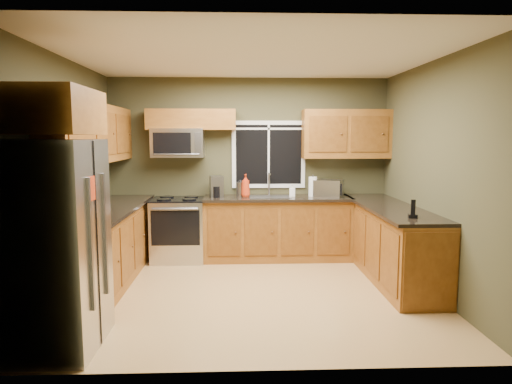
{
  "coord_description": "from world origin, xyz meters",
  "views": [
    {
      "loc": [
        -0.17,
        -5.17,
        1.83
      ],
      "look_at": [
        0.05,
        0.35,
        1.15
      ],
      "focal_mm": 32.0,
      "sensor_mm": 36.0,
      "label": 1
    }
  ],
  "objects": [
    {
      "name": "left_wall",
      "position": [
        -2.1,
        0.0,
        1.35
      ],
      "size": [
        0.0,
        3.6,
        3.6
      ],
      "primitive_type": "plane",
      "rotation": [
        1.57,
        0.0,
        1.57
      ],
      "color": "#3D3C24",
      "rests_on": "ground"
    },
    {
      "name": "toaster_oven",
      "position": [
        1.17,
        1.5,
        1.06
      ],
      "size": [
        0.48,
        0.44,
        0.25
      ],
      "color": "#B7B7BC",
      "rests_on": "countertop_back"
    },
    {
      "name": "range",
      "position": [
        -1.05,
        1.47,
        0.47
      ],
      "size": [
        0.76,
        0.69,
        0.94
      ],
      "color": "#B7B7BC",
      "rests_on": "ground"
    },
    {
      "name": "front_wall",
      "position": [
        0.0,
        -1.8,
        1.35
      ],
      "size": [
        4.2,
        0.0,
        4.2
      ],
      "primitive_type": "plane",
      "rotation": [
        -1.57,
        0.0,
        0.0
      ],
      "color": "#3D3C24",
      "rests_on": "ground"
    },
    {
      "name": "countertop_peninsula",
      "position": [
        1.78,
        0.55,
        0.92
      ],
      "size": [
        0.65,
        2.5,
        0.04
      ],
      "primitive_type": "cube",
      "color": "black",
      "rests_on": "base_cabinets_peninsula"
    },
    {
      "name": "right_wall",
      "position": [
        2.1,
        0.0,
        1.35
      ],
      "size": [
        0.0,
        3.6,
        3.6
      ],
      "primitive_type": "plane",
      "rotation": [
        1.57,
        0.0,
        -1.57
      ],
      "color": "#3D3C24",
      "rests_on": "ground"
    },
    {
      "name": "kettle",
      "position": [
        -0.13,
        1.64,
        1.05
      ],
      "size": [
        0.18,
        0.18,
        0.25
      ],
      "color": "#B7B7BC",
      "rests_on": "countertop_back"
    },
    {
      "name": "upper_cabinets_left",
      "position": [
        -1.94,
        0.48,
        1.86
      ],
      "size": [
        0.33,
        2.65,
        0.72
      ],
      "primitive_type": "cube",
      "color": "brown",
      "rests_on": "left_wall"
    },
    {
      "name": "back_wall",
      "position": [
        0.0,
        1.8,
        1.35
      ],
      "size": [
        4.2,
        0.0,
        4.2
      ],
      "primitive_type": "plane",
      "rotation": [
        1.57,
        0.0,
        0.0
      ],
      "color": "#3D3C24",
      "rests_on": "ground"
    },
    {
      "name": "refrigerator",
      "position": [
        -1.74,
        -1.3,
        0.9
      ],
      "size": [
        0.74,
        0.9,
        1.8
      ],
      "color": "#B7B7BC",
      "rests_on": "ground"
    },
    {
      "name": "upper_cabinets_back_right",
      "position": [
        1.45,
        1.64,
        1.86
      ],
      "size": [
        1.3,
        0.33,
        0.72
      ],
      "primitive_type": "cube",
      "color": "brown",
      "rests_on": "back_wall"
    },
    {
      "name": "upper_cabinet_over_fridge",
      "position": [
        -1.74,
        -1.3,
        2.03
      ],
      "size": [
        0.72,
        0.9,
        0.38
      ],
      "primitive_type": "cube",
      "color": "brown",
      "rests_on": "left_wall"
    },
    {
      "name": "floor",
      "position": [
        0.0,
        0.0,
        0.0
      ],
      "size": [
        4.2,
        4.2,
        0.0
      ],
      "primitive_type": "plane",
      "color": "#B0854D",
      "rests_on": "ground"
    },
    {
      "name": "cordless_phone",
      "position": [
        1.74,
        -0.33,
        1.0
      ],
      "size": [
        0.11,
        0.11,
        0.2
      ],
      "color": "black",
      "rests_on": "countertop_peninsula"
    },
    {
      "name": "base_cabinets_back",
      "position": [
        0.42,
        1.5,
        0.45
      ],
      "size": [
        2.17,
        0.6,
        0.9
      ],
      "primitive_type": "cube",
      "color": "brown",
      "rests_on": "ground"
    },
    {
      "name": "ceiling",
      "position": [
        0.0,
        0.0,
        2.7
      ],
      "size": [
        4.2,
        4.2,
        0.0
      ],
      "primitive_type": "plane",
      "rotation": [
        3.14,
        0.0,
        0.0
      ],
      "color": "white",
      "rests_on": "back_wall"
    },
    {
      "name": "countertop_left",
      "position": [
        -1.78,
        0.48,
        0.92
      ],
      "size": [
        0.65,
        2.65,
        0.04
      ],
      "primitive_type": "cube",
      "color": "black",
      "rests_on": "base_cabinets_left"
    },
    {
      "name": "upper_cabinets_back_left",
      "position": [
        -0.85,
        1.64,
        2.07
      ],
      "size": [
        1.3,
        0.33,
        0.3
      ],
      "primitive_type": "cube",
      "color": "brown",
      "rests_on": "back_wall"
    },
    {
      "name": "base_cabinets_peninsula",
      "position": [
        1.8,
        0.54,
        0.45
      ],
      "size": [
        0.6,
        2.52,
        0.9
      ],
      "color": "brown",
      "rests_on": "ground"
    },
    {
      "name": "countertop_back",
      "position": [
        0.42,
        1.48,
        0.92
      ],
      "size": [
        2.17,
        0.65,
        0.04
      ],
      "primitive_type": "cube",
      "color": "black",
      "rests_on": "base_cabinets_back"
    },
    {
      "name": "window",
      "position": [
        0.3,
        1.78,
        1.55
      ],
      "size": [
        1.12,
        0.03,
        1.02
      ],
      "color": "white",
      "rests_on": "back_wall"
    },
    {
      "name": "microwave",
      "position": [
        -1.05,
        1.61,
        1.73
      ],
      "size": [
        0.76,
        0.41,
        0.42
      ],
      "color": "#B7B7BC",
      "rests_on": "back_wall"
    },
    {
      "name": "paper_towel_roll",
      "position": [
        0.94,
        1.52,
        1.09
      ],
      "size": [
        0.15,
        0.15,
        0.32
      ],
      "color": "white",
      "rests_on": "countertop_back"
    },
    {
      "name": "coffee_maker",
      "position": [
        -0.49,
        1.5,
        1.08
      ],
      "size": [
        0.22,
        0.27,
        0.31
      ],
      "color": "slate",
      "rests_on": "countertop_back"
    },
    {
      "name": "sink",
      "position": [
        0.3,
        1.49,
        0.95
      ],
      "size": [
        0.6,
        0.42,
        0.36
      ],
      "color": "slate",
      "rests_on": "countertop_back"
    },
    {
      "name": "base_cabinets_left",
      "position": [
        -1.8,
        0.48,
        0.45
      ],
      "size": [
        0.6,
        2.65,
        0.9
      ],
      "primitive_type": "cube",
      "color": "brown",
      "rests_on": "ground"
    },
    {
      "name": "soap_bottle_b",
      "position": [
        0.64,
        1.5,
        1.03
      ],
      "size": [
        0.09,
        0.1,
        0.18
      ],
      "primitive_type": "imported",
      "rotation": [
        0.0,
        0.0,
        -0.15
      ],
      "color": "white",
      "rests_on": "countertop_back"
    },
    {
      "name": "soap_bottle_a",
      "position": [
        -0.06,
        1.5,
        1.11
      ],
      "size": [
        0.15,
        0.15,
        0.33
      ],
      "primitive_type": "imported",
      "rotation": [
        0.0,
        0.0,
        -0.21
      ],
      "color": "red",
      "rests_on": "countertop_back"
    }
  ]
}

